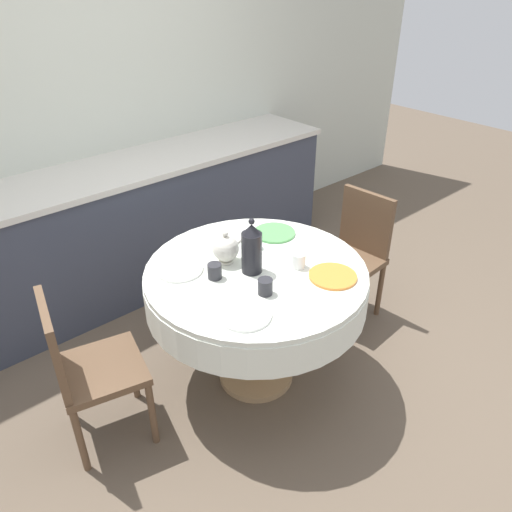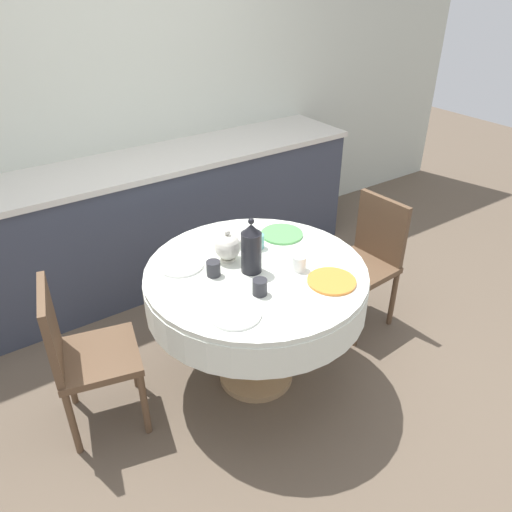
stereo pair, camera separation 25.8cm
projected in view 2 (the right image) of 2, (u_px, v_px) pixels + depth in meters
The scene contains 16 objects.
ground_plane at pixel (256, 376), 3.02m from camera, with size 12.00×12.00×0.00m, color brown.
wall_back at pixel (121, 100), 3.54m from camera, with size 7.00×0.05×2.60m.
kitchen_counter at pixel (153, 221), 3.73m from camera, with size 3.24×0.64×0.96m.
dining_table at pixel (256, 289), 2.69m from camera, with size 1.19×1.19×0.77m.
chair_left at pixel (367, 256), 3.26m from camera, with size 0.43×0.43×0.88m.
chair_right at pixel (81, 351), 2.48m from camera, with size 0.48×0.48×0.88m.
plate_near_left at pixel (235, 313), 2.28m from camera, with size 0.25×0.25×0.01m, color white.
cup_near_left at pixel (260, 287), 2.41m from camera, with size 0.07×0.07×0.08m, color #28282D.
plate_near_right at pixel (332, 281), 2.51m from camera, with size 0.25×0.25×0.01m, color orange.
cup_near_right at pixel (299, 263), 2.60m from camera, with size 0.07×0.07×0.08m, color white.
plate_far_left at pixel (181, 265), 2.65m from camera, with size 0.25×0.25×0.01m, color white.
cup_far_left at pixel (213, 268), 2.55m from camera, with size 0.07×0.07×0.08m, color #28282D.
plate_far_right at pixel (282, 234), 2.94m from camera, with size 0.25×0.25×0.01m, color #5BA85B.
cup_far_right at pixel (258, 241), 2.79m from camera, with size 0.07×0.07×0.08m, color #5BA39E.
coffee_carafe at pixel (251, 248), 2.54m from camera, with size 0.11×0.11×0.31m.
teapot at pixel (228, 247), 2.66m from camera, with size 0.20×0.14×0.19m.
Camera 2 is at (-1.25, -1.82, 2.18)m, focal length 35.00 mm.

